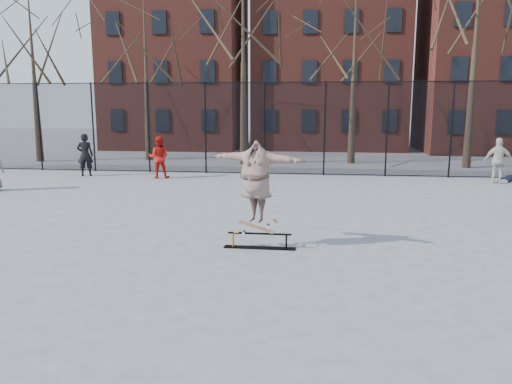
# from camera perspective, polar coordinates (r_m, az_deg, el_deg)

# --- Properties ---
(ground) EXTENTS (100.00, 100.00, 0.00)m
(ground) POSITION_cam_1_polar(r_m,az_deg,el_deg) (9.17, 0.34, -9.43)
(ground) COLOR slate
(skate_rail) EXTENTS (1.55, 0.24, 0.34)m
(skate_rail) POSITION_cam_1_polar(r_m,az_deg,el_deg) (10.75, 0.42, -5.74)
(skate_rail) COLOR black
(skate_rail) RESTS_ON ground
(skateboard) EXTENTS (0.85, 0.20, 0.10)m
(skateboard) POSITION_cam_1_polar(r_m,az_deg,el_deg) (10.69, -0.01, -4.39)
(skateboard) COLOR olive
(skateboard) RESTS_ON skate_rail
(skater) EXTENTS (2.19, 1.17, 1.72)m
(skater) POSITION_cam_1_polar(r_m,az_deg,el_deg) (10.50, -0.01, 0.43)
(skater) COLOR #54378B
(skater) RESTS_ON skateboard
(bystander_black) EXTENTS (0.76, 0.61, 1.82)m
(bystander_black) POSITION_cam_1_polar(r_m,az_deg,el_deg) (22.52, -18.95, 4.04)
(bystander_black) COLOR black
(bystander_black) RESTS_ON ground
(bystander_red) EXTENTS (0.93, 0.77, 1.73)m
(bystander_red) POSITION_cam_1_polar(r_m,az_deg,el_deg) (21.10, -11.04, 3.92)
(bystander_red) COLOR red
(bystander_red) RESTS_ON ground
(bystander_white) EXTENTS (1.10, 0.61, 1.77)m
(bystander_white) POSITION_cam_1_polar(r_m,az_deg,el_deg) (21.44, 25.97, 3.23)
(bystander_white) COLOR beige
(bystander_white) RESTS_ON ground
(fence) EXTENTS (34.03, 0.07, 4.00)m
(fence) POSITION_cam_1_polar(r_m,az_deg,el_deg) (21.63, 4.61, 7.37)
(fence) COLOR black
(fence) RESTS_ON ground
(tree_row) EXTENTS (33.66, 7.46, 10.67)m
(tree_row) POSITION_cam_1_polar(r_m,az_deg,el_deg) (26.12, 4.72, 19.50)
(tree_row) COLOR black
(tree_row) RESTS_ON ground
(rowhouses) EXTENTS (29.00, 7.00, 13.00)m
(rowhouses) POSITION_cam_1_polar(r_m,az_deg,el_deg) (34.71, 7.08, 14.97)
(rowhouses) COLOR maroon
(rowhouses) RESTS_ON ground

